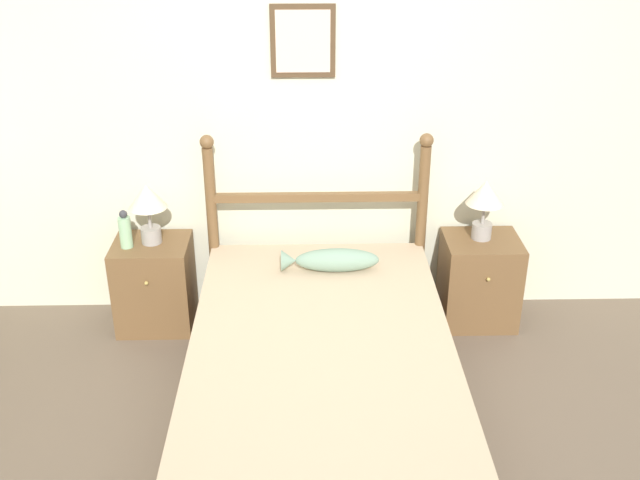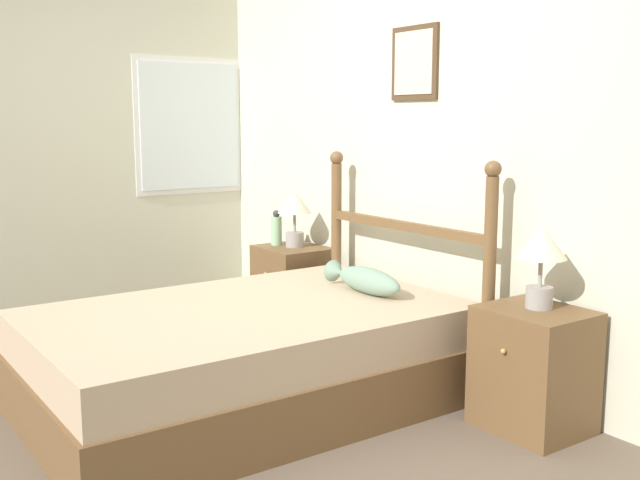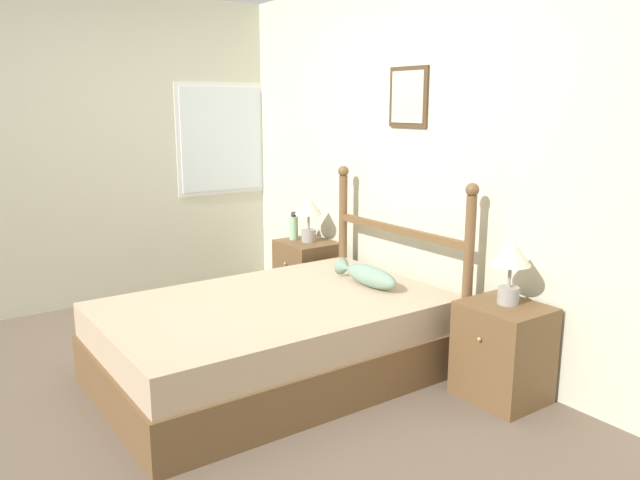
{
  "view_description": "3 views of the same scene",
  "coord_description": "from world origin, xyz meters",
  "px_view_note": "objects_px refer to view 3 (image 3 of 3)",
  "views": [
    {
      "loc": [
        -0.07,
        -2.56,
        2.55
      ],
      "look_at": [
        0.01,
        0.88,
        0.86
      ],
      "focal_mm": 42.0,
      "sensor_mm": 36.0,
      "label": 1
    },
    {
      "loc": [
        3.12,
        -1.18,
        1.4
      ],
      "look_at": [
        -0.06,
        1.04,
        0.77
      ],
      "focal_mm": 42.0,
      "sensor_mm": 36.0,
      "label": 2
    },
    {
      "loc": [
        3.14,
        -1.29,
        1.66
      ],
      "look_at": [
        0.0,
        0.91,
        0.82
      ],
      "focal_mm": 35.0,
      "sensor_mm": 36.0,
      "label": 3
    }
  ],
  "objects_px": {
    "table_lamp_left": "(309,210)",
    "fish_pillow": "(367,275)",
    "bottle": "(294,227)",
    "nightstand_left": "(307,274)",
    "nightstand_right": "(503,352)",
    "table_lamp_right": "(511,259)",
    "bed": "(275,339)"
  },
  "relations": [
    {
      "from": "nightstand_right",
      "to": "table_lamp_right",
      "type": "xyz_separation_m",
      "value": [
        -0.01,
        0.03,
        0.54
      ]
    },
    {
      "from": "nightstand_left",
      "to": "nightstand_right",
      "type": "xyz_separation_m",
      "value": [
        2.01,
        0.0,
        0.0
      ]
    },
    {
      "from": "nightstand_left",
      "to": "table_lamp_right",
      "type": "bearing_deg",
      "value": 0.74
    },
    {
      "from": "nightstand_left",
      "to": "table_lamp_left",
      "type": "relative_size",
      "value": 1.5
    },
    {
      "from": "nightstand_left",
      "to": "bottle",
      "type": "relative_size",
      "value": 2.37
    },
    {
      "from": "bed",
      "to": "bottle",
      "type": "distance_m",
      "value": 1.49
    },
    {
      "from": "nightstand_right",
      "to": "bottle",
      "type": "xyz_separation_m",
      "value": [
        -2.14,
        -0.04,
        0.39
      ]
    },
    {
      "from": "bed",
      "to": "table_lamp_left",
      "type": "distance_m",
      "value": 1.48
    },
    {
      "from": "nightstand_left",
      "to": "table_lamp_right",
      "type": "xyz_separation_m",
      "value": [
        2.0,
        0.03,
        0.54
      ]
    },
    {
      "from": "nightstand_left",
      "to": "fish_pillow",
      "type": "xyz_separation_m",
      "value": [
        1.08,
        -0.24,
        0.28
      ]
    },
    {
      "from": "nightstand_right",
      "to": "table_lamp_right",
      "type": "relative_size",
      "value": 1.5
    },
    {
      "from": "nightstand_right",
      "to": "table_lamp_right",
      "type": "distance_m",
      "value": 0.54
    },
    {
      "from": "bed",
      "to": "nightstand_left",
      "type": "xyz_separation_m",
      "value": [
        -1.0,
        0.91,
        0.04
      ]
    },
    {
      "from": "nightstand_right",
      "to": "table_lamp_left",
      "type": "bearing_deg",
      "value": 179.63
    },
    {
      "from": "bottle",
      "to": "nightstand_left",
      "type": "bearing_deg",
      "value": 19.26
    },
    {
      "from": "table_lamp_right",
      "to": "bottle",
      "type": "bearing_deg",
      "value": -178.1
    },
    {
      "from": "bed",
      "to": "table_lamp_right",
      "type": "height_order",
      "value": "table_lamp_right"
    },
    {
      "from": "nightstand_left",
      "to": "table_lamp_right",
      "type": "height_order",
      "value": "table_lamp_right"
    },
    {
      "from": "nightstand_right",
      "to": "fish_pillow",
      "type": "height_order",
      "value": "fish_pillow"
    },
    {
      "from": "nightstand_right",
      "to": "table_lamp_right",
      "type": "bearing_deg",
      "value": 109.6
    },
    {
      "from": "nightstand_left",
      "to": "table_lamp_left",
      "type": "height_order",
      "value": "table_lamp_left"
    },
    {
      "from": "table_lamp_left",
      "to": "table_lamp_right",
      "type": "relative_size",
      "value": 1.0
    },
    {
      "from": "fish_pillow",
      "to": "bottle",
      "type": "bearing_deg",
      "value": 170.68
    },
    {
      "from": "nightstand_left",
      "to": "nightstand_right",
      "type": "height_order",
      "value": "same"
    },
    {
      "from": "bed",
      "to": "table_lamp_right",
      "type": "distance_m",
      "value": 1.49
    },
    {
      "from": "bed",
      "to": "table_lamp_left",
      "type": "xyz_separation_m",
      "value": [
        -1.0,
        0.93,
        0.58
      ]
    },
    {
      "from": "nightstand_left",
      "to": "bottle",
      "type": "xyz_separation_m",
      "value": [
        -0.13,
        -0.04,
        0.39
      ]
    },
    {
      "from": "table_lamp_left",
      "to": "nightstand_left",
      "type": "bearing_deg",
      "value": -124.59
    },
    {
      "from": "bed",
      "to": "fish_pillow",
      "type": "bearing_deg",
      "value": 83.78
    },
    {
      "from": "nightstand_right",
      "to": "fish_pillow",
      "type": "relative_size",
      "value": 1.0
    },
    {
      "from": "table_lamp_left",
      "to": "fish_pillow",
      "type": "relative_size",
      "value": 0.66
    },
    {
      "from": "nightstand_right",
      "to": "table_lamp_right",
      "type": "height_order",
      "value": "table_lamp_right"
    }
  ]
}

